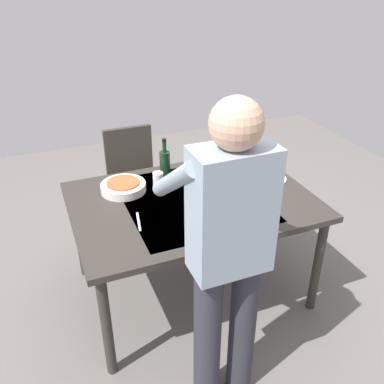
# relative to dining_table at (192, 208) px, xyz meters

# --- Properties ---
(ground_plane) EXTENTS (6.00, 6.00, 0.00)m
(ground_plane) POSITION_rel_dining_table_xyz_m (0.00, 0.00, -0.70)
(ground_plane) COLOR #66605B
(dining_table) EXTENTS (1.54, 1.09, 0.77)m
(dining_table) POSITION_rel_dining_table_xyz_m (0.00, 0.00, 0.00)
(dining_table) COLOR #332D28
(dining_table) RESTS_ON ground_plane
(chair_near) EXTENTS (0.40, 0.40, 0.91)m
(chair_near) POSITION_rel_dining_table_xyz_m (0.16, -0.93, -0.17)
(chair_near) COLOR black
(chair_near) RESTS_ON ground_plane
(person_server) EXTENTS (0.42, 0.61, 1.69)m
(person_server) POSITION_rel_dining_table_xyz_m (0.15, 0.81, 0.26)
(person_server) COLOR #2D2D38
(person_server) RESTS_ON ground_plane
(wine_bottle) EXTENTS (0.07, 0.07, 0.30)m
(wine_bottle) POSITION_rel_dining_table_xyz_m (0.07, -0.34, 0.18)
(wine_bottle) COLOR black
(wine_bottle) RESTS_ON dining_table
(wine_glass_left) EXTENTS (0.07, 0.07, 0.15)m
(wine_glass_left) POSITION_rel_dining_table_xyz_m (-0.03, 0.40, 0.17)
(wine_glass_left) COLOR white
(wine_glass_left) RESTS_ON dining_table
(water_cup_near_left) EXTENTS (0.08, 0.08, 0.10)m
(water_cup_near_left) POSITION_rel_dining_table_xyz_m (-0.09, 0.11, 0.12)
(water_cup_near_left) COLOR silver
(water_cup_near_left) RESTS_ON dining_table
(water_cup_near_right) EXTENTS (0.07, 0.07, 0.10)m
(water_cup_near_right) POSITION_rel_dining_table_xyz_m (0.15, -0.24, 0.12)
(water_cup_near_right) COLOR silver
(water_cup_near_right) RESTS_ON dining_table
(serving_bowl_pasta) EXTENTS (0.30, 0.30, 0.07)m
(serving_bowl_pasta) POSITION_rel_dining_table_xyz_m (0.39, -0.27, 0.10)
(serving_bowl_pasta) COLOR silver
(serving_bowl_pasta) RESTS_ON dining_table
(dinner_plate_near) EXTENTS (0.23, 0.23, 0.01)m
(dinner_plate_near) POSITION_rel_dining_table_xyz_m (-0.61, -0.05, 0.08)
(dinner_plate_near) COLOR silver
(dinner_plate_near) RESTS_ON dining_table
(dinner_plate_far) EXTENTS (0.23, 0.23, 0.01)m
(dinner_plate_far) POSITION_rel_dining_table_xyz_m (-0.27, -0.22, 0.08)
(dinner_plate_far) COLOR silver
(dinner_plate_far) RESTS_ON dining_table
(table_knife) EXTENTS (0.05, 0.20, 0.00)m
(table_knife) POSITION_rel_dining_table_xyz_m (0.40, 0.13, 0.07)
(table_knife) COLOR silver
(table_knife) RESTS_ON dining_table
(table_fork) EXTENTS (0.07, 0.17, 0.00)m
(table_fork) POSITION_rel_dining_table_xyz_m (0.18, 0.39, 0.07)
(table_fork) COLOR silver
(table_fork) RESTS_ON dining_table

